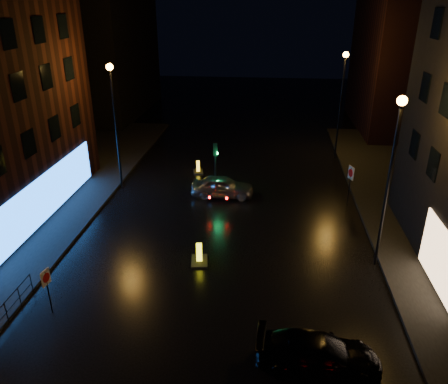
{
  "coord_description": "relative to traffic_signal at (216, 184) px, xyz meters",
  "views": [
    {
      "loc": [
        2.24,
        -13.07,
        12.18
      ],
      "look_at": [
        0.05,
        7.67,
        2.8
      ],
      "focal_mm": 35.0,
      "sensor_mm": 36.0,
      "label": 1
    }
  ],
  "objects": [
    {
      "name": "street_lamp_lfar",
      "position": [
        -6.6,
        -0.0,
        5.06
      ],
      "size": [
        0.44,
        0.44,
        8.37
      ],
      "color": "black",
      "rests_on": "ground"
    },
    {
      "name": "traffic_signal",
      "position": [
        0.0,
        0.0,
        0.0
      ],
      "size": [
        1.4,
        2.4,
        3.45
      ],
      "color": "black",
      "rests_on": "ground"
    },
    {
      "name": "street_lamp_rnear",
      "position": [
        9.0,
        -8.0,
        5.06
      ],
      "size": [
        0.44,
        0.44,
        8.37
      ],
      "color": "black",
      "rests_on": "ground"
    },
    {
      "name": "bollard_far",
      "position": [
        -1.73,
        3.27,
        -0.3
      ],
      "size": [
        0.9,
        1.18,
        0.92
      ],
      "rotation": [
        0.0,
        0.0,
        0.2
      ],
      "color": "black",
      "rests_on": "ground"
    },
    {
      "name": "road_sign_right",
      "position": [
        8.66,
        -1.15,
        1.42
      ],
      "size": [
        0.26,
        0.6,
        2.56
      ],
      "rotation": [
        0.0,
        0.0,
        3.49
      ],
      "color": "black",
      "rests_on": "ground"
    },
    {
      "name": "building_far_left",
      "position": [
        -14.8,
        21.0,
        6.5
      ],
      "size": [
        8.0,
        16.0,
        14.0
      ],
      "primitive_type": "cube",
      "color": "black",
      "rests_on": "ground"
    },
    {
      "name": "street_lamp_rfar",
      "position": [
        9.0,
        8.0,
        5.06
      ],
      "size": [
        0.44,
        0.44,
        8.37
      ],
      "color": "black",
      "rests_on": "ground"
    },
    {
      "name": "bollard_near",
      "position": [
        0.27,
        -8.8,
        -0.27
      ],
      "size": [
        0.97,
        1.31,
        1.06
      ],
      "rotation": [
        0.0,
        0.0,
        0.14
      ],
      "color": "black",
      "rests_on": "ground"
    },
    {
      "name": "ground",
      "position": [
        1.2,
        -14.0,
        -0.5
      ],
      "size": [
        120.0,
        120.0,
        0.0
      ],
      "primitive_type": "plane",
      "color": "black",
      "rests_on": "ground"
    },
    {
      "name": "road_sign_left",
      "position": [
        -5.3,
        -13.23,
        1.08
      ],
      "size": [
        0.14,
        0.51,
        2.12
      ],
      "rotation": [
        0.0,
        0.0,
        -0.18
      ],
      "color": "black",
      "rests_on": "ground"
    },
    {
      "name": "silver_hatchback",
      "position": [
        0.56,
        -0.79,
        0.19
      ],
      "size": [
        4.09,
        1.7,
        1.39
      ],
      "primitive_type": "imported",
      "rotation": [
        0.0,
        0.0,
        1.59
      ],
      "color": "#AAADB2",
      "rests_on": "ground"
    },
    {
      "name": "dark_sedan",
      "position": [
        5.53,
        -15.06,
        0.14
      ],
      "size": [
        4.49,
        2.01,
        1.28
      ],
      "primitive_type": "imported",
      "rotation": [
        0.0,
        0.0,
        1.52
      ],
      "color": "black",
      "rests_on": "ground"
    },
    {
      "name": "building_far_right",
      "position": [
        16.2,
        18.0,
        5.5
      ],
      "size": [
        8.0,
        14.0,
        12.0
      ],
      "primitive_type": "cube",
      "color": "black",
      "rests_on": "ground"
    }
  ]
}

